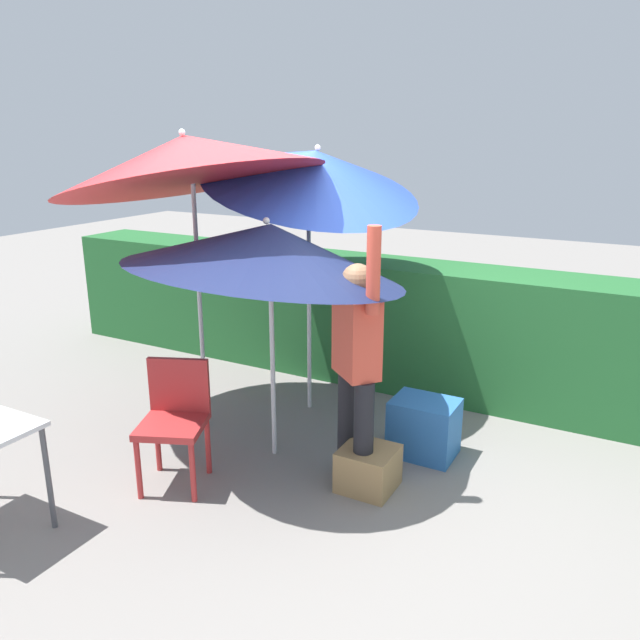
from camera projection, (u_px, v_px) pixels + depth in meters
The scene contains 9 objects.
ground_plane at pixel (301, 471), 4.68m from camera, with size 24.00×24.00×0.00m, color gray.
hedge_row at pixel (402, 324), 6.18m from camera, with size 8.00×0.70×1.22m, color #23602D.
umbrella_rainbow at pixel (188, 160), 4.80m from camera, with size 2.14×2.10×2.66m.
umbrella_orange at pixel (268, 249), 4.51m from camera, with size 2.08×2.07×1.99m.
umbrella_yellow at pixel (313, 170), 5.19m from camera, with size 1.93×1.87×2.63m.
person_vendor at pixel (356, 359), 4.30m from camera, with size 0.48×0.42×1.88m.
chair_plastic at pixel (175, 415), 4.43m from camera, with size 0.58×0.58×0.89m.
cooler_box at pixel (424, 428), 4.88m from camera, with size 0.49×0.38×0.45m, color #2D6BB7.
crate_cardboard at pixel (368, 468), 4.43m from camera, with size 0.38×0.37×0.30m, color #9E7A4C.
Camera 1 is at (2.12, -3.59, 2.42)m, focal length 35.25 mm.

